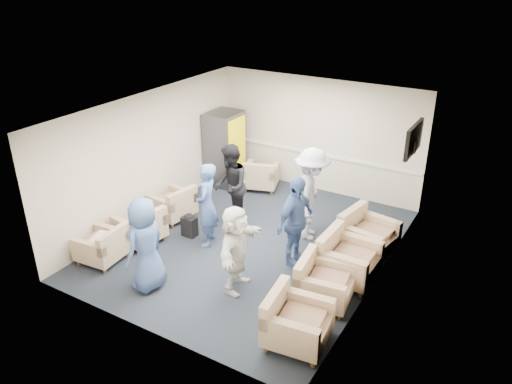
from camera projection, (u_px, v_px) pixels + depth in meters
The scene contains 25 objects.
floor at pixel (252, 243), 9.86m from camera, with size 6.00×6.00×0.00m, color black.
ceiling at pixel (252, 110), 8.71m from camera, with size 6.00×6.00×0.00m, color silver.
back_wall at pixel (318, 136), 11.62m from camera, with size 5.00×0.02×2.70m, color beige.
front_wall at pixel (141, 255), 6.94m from camera, with size 5.00×0.02×2.70m, color beige.
left_wall at pixel (150, 156), 10.43m from camera, with size 0.02×6.00×2.70m, color beige.
right_wall at pixel (383, 212), 8.13m from camera, with size 0.02×6.00×2.70m, color beige.
chair_rail at pixel (317, 154), 11.80m from camera, with size 4.98×0.04×0.06m, color silver.
tv at pixel (414, 139), 9.27m from camera, with size 0.10×1.00×0.58m.
armchair_left_near at pixel (104, 247), 9.13m from camera, with size 0.81×0.81×0.60m.
armchair_left_mid at pixel (142, 228), 9.75m from camera, with size 0.91×0.91×0.64m.
armchair_left_far at pixel (174, 205), 10.65m from camera, with size 0.89×0.89×0.63m.
armchair_right_near at pixel (294, 323), 7.16m from camera, with size 0.96×0.96×0.69m.
armchair_right_midnear at pixel (322, 284), 8.04m from camera, with size 0.93×0.93×0.67m.
armchair_right_midfar at pixel (346, 260), 8.62m from camera, with size 0.93×0.93×0.73m.
armchair_right_far at pixel (365, 236), 9.37m from camera, with size 1.04×1.04×0.72m.
armchair_corner at pixel (261, 177), 12.04m from camera, with size 1.00×1.00×0.63m.
vending_machine at pixel (225, 148), 12.15m from camera, with size 0.73×0.85×1.80m.
backpack at pixel (189, 224), 10.00m from camera, with size 0.30×0.22×0.50m.
pillow at pixel (102, 240), 9.06m from camera, with size 0.43×0.33×0.13m, color silver.
person_front_left at pixel (145, 244), 8.20m from camera, with size 0.81×0.53×1.66m, color #3A558D.
person_mid_left at pixel (207, 205), 9.49m from camera, with size 0.61×0.40×1.67m, color #3A558D.
person_back_left at pixel (231, 186), 10.19m from camera, with size 0.85×0.66×1.75m, color black.
person_back_right at pixel (311, 194), 9.69m from camera, with size 1.21×0.70×1.87m, color silver.
person_mid_right at pixel (295, 222), 8.85m from camera, with size 1.00×0.42×1.71m, color #3A558D.
person_front_right at pixel (236, 249), 8.19m from camera, with size 1.42×0.45×1.53m, color silver.
Camera 1 is at (4.39, -7.28, 5.09)m, focal length 35.00 mm.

